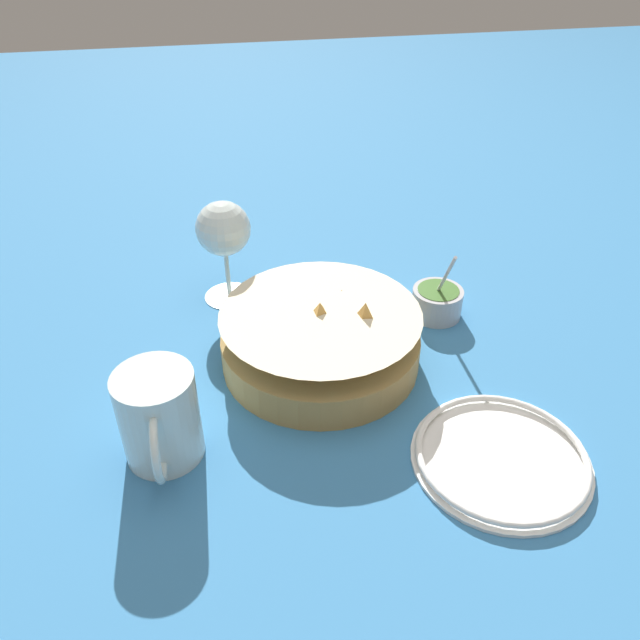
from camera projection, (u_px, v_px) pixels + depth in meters
name	position (u px, v px, depth m)	size (l,w,h in m)	color
ground_plane	(347.00, 358.00, 0.87)	(4.00, 4.00, 0.00)	teal
food_basket	(321.00, 338.00, 0.84)	(0.27, 0.27, 0.10)	#B2894C
sauce_cup	(437.00, 301.00, 0.94)	(0.08, 0.08, 0.13)	#B7B7BC
wine_glass	(223.00, 232.00, 0.92)	(0.08, 0.08, 0.16)	silver
beer_mug	(160.00, 420.00, 0.69)	(0.13, 0.09, 0.11)	silver
side_plate	(501.00, 457.00, 0.71)	(0.20, 0.20, 0.01)	white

